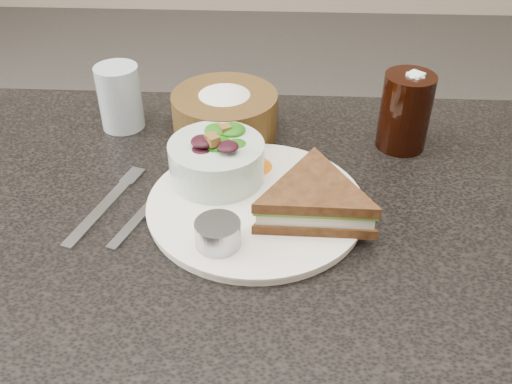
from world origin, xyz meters
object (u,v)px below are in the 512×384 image
object	(u,v)px
dinner_plate	(256,205)
water_glass	(120,97)
sandwich	(314,200)
dressing_ramekin	(218,234)
bread_basket	(225,107)
cola_glass	(406,108)
salad_bowl	(216,155)
dining_table	(243,368)

from	to	relation	value
dinner_plate	water_glass	size ratio (longest dim) A/B	2.74
sandwich	dressing_ramekin	xyz separation A→B (m)	(-0.12, -0.07, -0.01)
sandwich	bread_basket	xyz separation A→B (m)	(-0.14, 0.23, 0.01)
cola_glass	water_glass	bearing A→B (deg)	175.13
dressing_ramekin	water_glass	bearing A→B (deg)	122.31
salad_bowl	water_glass	bearing A→B (deg)	137.44
dinner_plate	cola_glass	world-z (taller)	cola_glass
dining_table	bread_basket	size ratio (longest dim) A/B	5.68
dinner_plate	cola_glass	xyz separation A→B (m)	(0.23, 0.18, 0.06)
bread_basket	water_glass	world-z (taller)	water_glass
salad_bowl	bread_basket	world-z (taller)	bread_basket
dinner_plate	sandwich	world-z (taller)	sandwich
dinner_plate	water_glass	distance (m)	0.33
dinner_plate	salad_bowl	distance (m)	0.09
sandwich	dining_table	bearing A→B (deg)	164.11
dining_table	dressing_ramekin	xyz separation A→B (m)	(-0.02, -0.10, 0.41)
sandwich	cola_glass	bearing A→B (deg)	55.19
dining_table	water_glass	bearing A→B (deg)	135.06
cola_glass	bread_basket	bearing A→B (deg)	175.41
sandwich	dressing_ramekin	size ratio (longest dim) A/B	3.21
dinner_plate	dressing_ramekin	distance (m)	0.10
dining_table	dinner_plate	xyz separation A→B (m)	(0.02, -0.01, 0.38)
dressing_ramekin	cola_glass	distance (m)	0.39
salad_bowl	cola_glass	size ratio (longest dim) A/B	1.02
dinner_plate	cola_glass	bearing A→B (deg)	38.62
sandwich	water_glass	xyz separation A→B (m)	(-0.32, 0.25, 0.02)
sandwich	bread_basket	size ratio (longest dim) A/B	1.07
dining_table	dressing_ramekin	world-z (taller)	dressing_ramekin
dining_table	sandwich	bearing A→B (deg)	-16.66
dining_table	sandwich	world-z (taller)	sandwich
salad_bowl	cola_glass	bearing A→B (deg)	23.73
sandwich	salad_bowl	bearing A→B (deg)	150.51
sandwich	dressing_ramekin	distance (m)	0.14
dining_table	cola_glass	xyz separation A→B (m)	(0.25, 0.18, 0.44)
dining_table	cola_glass	bearing A→B (deg)	35.06
salad_bowl	dressing_ramekin	world-z (taller)	salad_bowl
salad_bowl	dressing_ramekin	xyz separation A→B (m)	(0.02, -0.15, -0.02)
dressing_ramekin	bread_basket	bearing A→B (deg)	93.68
dressing_ramekin	bread_basket	world-z (taller)	bread_basket
dressing_ramekin	water_glass	distance (m)	0.37
salad_bowl	cola_glass	world-z (taller)	cola_glass
cola_glass	water_glass	world-z (taller)	cola_glass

